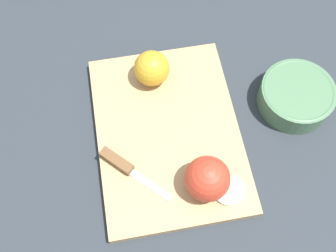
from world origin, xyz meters
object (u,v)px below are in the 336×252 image
object	(u,v)px
apple_half_right	(207,179)
bowl	(296,95)
knife	(121,164)
apple_half_left	(152,68)

from	to	relation	value
apple_half_right	bowl	world-z (taller)	apple_half_right
knife	bowl	bearing A→B (deg)	57.89
apple_half_left	knife	bearing A→B (deg)	-128.62
apple_half_right	bowl	size ratio (longest dim) A/B	0.55
knife	bowl	distance (m)	0.34
apple_half_left	apple_half_right	world-z (taller)	apple_half_right
knife	bowl	xyz separation A→B (m)	(-0.03, 0.34, -0.00)
bowl	apple_half_left	bearing A→B (deg)	-117.20
apple_half_right	knife	world-z (taller)	apple_half_right
apple_half_right	knife	xyz separation A→B (m)	(-0.08, -0.12, -0.03)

